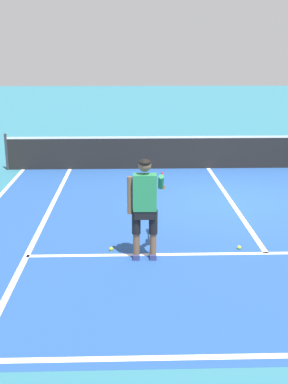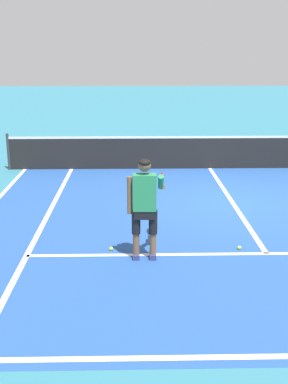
{
  "view_description": "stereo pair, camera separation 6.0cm",
  "coord_description": "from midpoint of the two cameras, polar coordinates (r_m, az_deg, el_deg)",
  "views": [
    {
      "loc": [
        -2.35,
        -10.74,
        3.35
      ],
      "look_at": [
        -2.11,
        -2.76,
        1.05
      ],
      "focal_mm": 45.7,
      "sensor_mm": 36.0,
      "label": 1
    },
    {
      "loc": [
        -2.29,
        -10.74,
        3.35
      ],
      "look_at": [
        -2.11,
        -2.76,
        1.05
      ],
      "focal_mm": 45.7,
      "sensor_mm": 36.0,
      "label": 2
    }
  ],
  "objects": [
    {
      "name": "court_inner_surface",
      "position": [
        10.3,
        11.38,
        -3.23
      ],
      "size": [
        10.98,
        9.74,
        0.0
      ],
      "primitive_type": "cube",
      "color": "#234C93",
      "rests_on": "ground"
    },
    {
      "name": "tennis_ball_near_feet",
      "position": [
        8.61,
        -4.05,
        -6.64
      ],
      "size": [
        0.07,
        0.07,
        0.07
      ],
      "primitive_type": "sphere",
      "color": "#CCE02D",
      "rests_on": "ground"
    },
    {
      "name": "line_centre_service",
      "position": [
        11.66,
        9.8,
        -0.85
      ],
      "size": [
        0.1,
        6.4,
        0.01
      ],
      "primitive_type": "cube",
      "color": "white",
      "rests_on": "ground"
    },
    {
      "name": "line_service",
      "position": [
        8.74,
        13.89,
        -6.95
      ],
      "size": [
        8.23,
        0.1,
        0.01
      ],
      "primitive_type": "cube",
      "color": "white",
      "rests_on": "ground"
    },
    {
      "name": "tennis_player",
      "position": [
        7.97,
        -0.08,
        -1.16
      ],
      "size": [
        0.64,
        1.11,
        1.71
      ],
      "color": "navy",
      "rests_on": "ground"
    },
    {
      "name": "line_singles_left",
      "position": [
        10.2,
        -11.81,
        -3.44
      ],
      "size": [
        0.1,
        9.34,
        0.01
      ],
      "primitive_type": "cube",
      "color": "white",
      "rests_on": "ground"
    },
    {
      "name": "tennis_ball_by_baseline",
      "position": [
        8.8,
        10.86,
        -6.37
      ],
      "size": [
        0.07,
        0.07,
        0.07
      ],
      "primitive_type": "sphere",
      "color": "#CCE02D",
      "rests_on": "ground"
    },
    {
      "name": "tennis_net",
      "position": [
        14.6,
        7.46,
        4.66
      ],
      "size": [
        11.96,
        0.08,
        1.07
      ],
      "color": "#333338",
      "rests_on": "ground"
    },
    {
      "name": "ground_plane",
      "position": [
        11.49,
        9.99,
        -1.14
      ],
      "size": [
        80.0,
        80.0,
        0.0
      ],
      "primitive_type": "plane",
      "color": "teal"
    }
  ]
}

